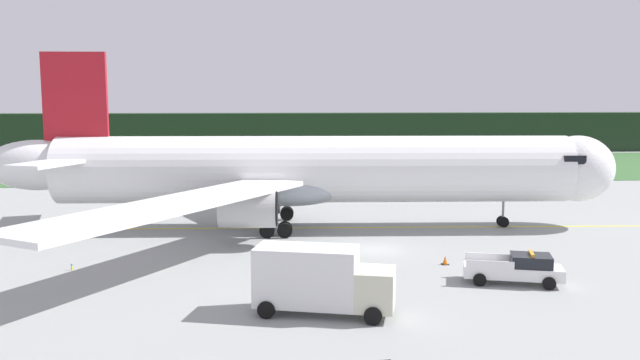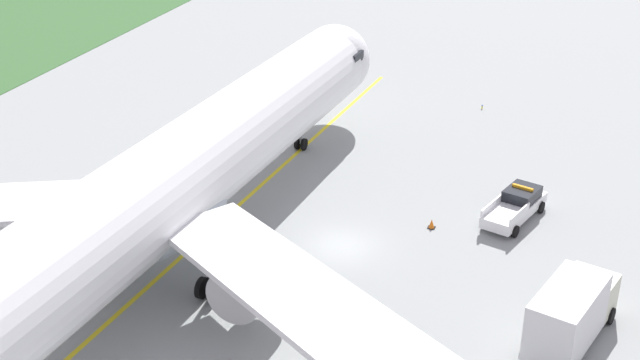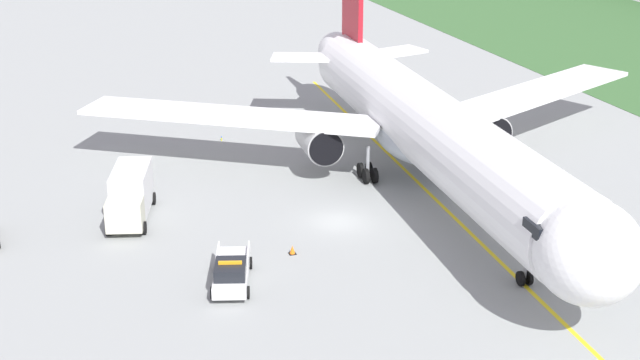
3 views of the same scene
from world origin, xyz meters
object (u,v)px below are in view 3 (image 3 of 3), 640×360
airliner (425,126)px  apron_cone (292,250)px  ops_pickup_truck (232,271)px  catering_truck (131,194)px

airliner → apron_cone: 16.02m
airliner → ops_pickup_truck: airliner is taller
airliner → ops_pickup_truck: 21.26m
ops_pickup_truck → apron_cone: (-3.00, 4.65, -0.62)m
airliner → ops_pickup_truck: bearing=-57.3°
catering_truck → apron_cone: (9.16, 9.01, -1.54)m
ops_pickup_truck → catering_truck: bearing=-160.3°
ops_pickup_truck → catering_truck: size_ratio=0.81×
airliner → catering_truck: (-0.86, -21.92, -3.04)m
ops_pickup_truck → apron_cone: ops_pickup_truck is taller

